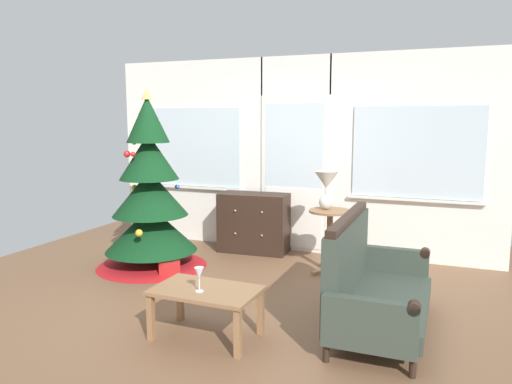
{
  "coord_description": "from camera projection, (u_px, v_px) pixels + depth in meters",
  "views": [
    {
      "loc": [
        1.87,
        -4.09,
        1.74
      ],
      "look_at": [
        0.05,
        0.55,
        1.0
      ],
      "focal_mm": 34.34,
      "sensor_mm": 36.0,
      "label": 1
    }
  ],
  "objects": [
    {
      "name": "side_table",
      "position": [
        330.0,
        228.0,
        5.59
      ],
      "size": [
        0.5,
        0.48,
        0.72
      ],
      "color": "#8E6642",
      "rests_on": "ground"
    },
    {
      "name": "wine_glass",
      "position": [
        199.0,
        274.0,
        3.81
      ],
      "size": [
        0.08,
        0.08,
        0.2
      ],
      "color": "silver",
      "rests_on": "coffee_table"
    },
    {
      "name": "coffee_table",
      "position": [
        206.0,
        296.0,
        3.9
      ],
      "size": [
        0.85,
        0.54,
        0.41
      ],
      "color": "#8E6642",
      "rests_on": "ground"
    },
    {
      "name": "ground_plane",
      "position": [
        230.0,
        302.0,
        4.7
      ],
      "size": [
        6.76,
        6.76,
        0.0
      ],
      "primitive_type": "plane",
      "color": "brown"
    },
    {
      "name": "christmas_tree",
      "position": [
        150.0,
        203.0,
        5.75
      ],
      "size": [
        1.31,
        1.31,
        2.09
      ],
      "color": "#4C331E",
      "rests_on": "ground"
    },
    {
      "name": "dresser_cabinet",
      "position": [
        254.0,
        223.0,
        6.46
      ],
      "size": [
        0.92,
        0.48,
        0.78
      ],
      "color": "black",
      "rests_on": "ground"
    },
    {
      "name": "settee_sofa",
      "position": [
        369.0,
        284.0,
        4.08
      ],
      "size": [
        0.72,
        1.55,
        0.96
      ],
      "color": "black",
      "rests_on": "ground"
    },
    {
      "name": "back_wall_with_door",
      "position": [
        295.0,
        155.0,
        6.43
      ],
      "size": [
        5.2,
        0.14,
        2.55
      ],
      "color": "white",
      "rests_on": "ground"
    },
    {
      "name": "table_lamp",
      "position": [
        326.0,
        185.0,
        5.58
      ],
      "size": [
        0.28,
        0.28,
        0.44
      ],
      "color": "silver",
      "rests_on": "side_table"
    },
    {
      "name": "gift_box",
      "position": [
        170.0,
        269.0,
        5.45
      ],
      "size": [
        0.18,
        0.16,
        0.18
      ],
      "primitive_type": "cube",
      "color": "red",
      "rests_on": "ground"
    }
  ]
}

